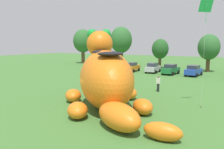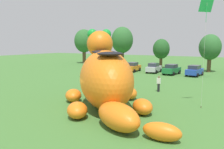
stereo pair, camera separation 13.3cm
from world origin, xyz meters
The scene contains 14 objects.
ground_plane centered at (0.00, 0.00, 0.00)m, with size 160.00×160.00×0.00m, color #427533.
giant_inflatable_creature centered at (0.61, 1.29, 2.37)m, with size 11.48×9.84×6.49m.
car_yellow centered at (-10.84, 22.37, 0.86)m, with size 2.36×4.29×1.72m.
car_orange centered at (-7.22, 23.38, 0.86)m, with size 1.99×4.12×1.72m.
car_silver centered at (-3.32, 23.85, 0.86)m, with size 2.02×4.14×1.72m.
car_green centered at (0.03, 23.15, 0.86)m, with size 2.36×4.30×1.72m.
car_blue centered at (3.67, 23.26, 0.86)m, with size 2.36×4.30×1.72m.
tree_far_left centered at (-25.66, 32.96, 5.78)m, with size 4.98×4.98×8.84m.
tree_left centered at (-14.28, 32.65, 5.91)m, with size 5.09×5.09×9.03m.
tree_mid_left centered at (-4.52, 31.59, 4.00)m, with size 3.44×3.44×6.11m.
tree_centre_left centered at (5.02, 29.78, 4.45)m, with size 3.83×3.83×6.80m.
spectator_near_inflatable centered at (2.43, 9.08, 0.85)m, with size 0.38×0.26×1.71m.
spectator_mid_field centered at (-6.15, 9.06, 0.85)m, with size 0.38×0.26×1.71m.
tethered_flying_kite centered at (7.32, 4.90, 8.08)m, with size 1.13×1.13×8.95m.
Camera 1 is at (9.58, -13.48, 5.10)m, focal length 35.22 mm.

